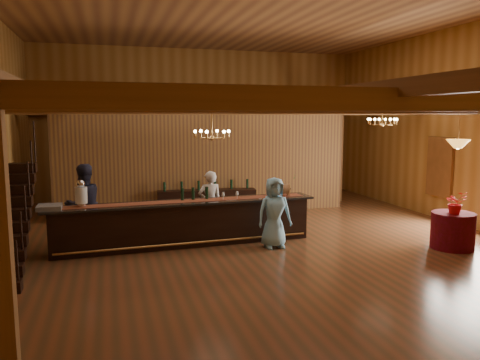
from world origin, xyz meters
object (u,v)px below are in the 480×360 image
object	(u,v)px
floor_plant	(293,189)
raffle_drum	(283,189)
tasting_bar	(185,223)
chandelier_left	(212,134)
round_table	(453,231)
pendant_lamp	(458,144)
beverage_dispenser	(81,194)
bartender	(210,203)
chandelier_right	(382,121)
backbar_shelf	(207,203)
staff_second	(84,204)
guest	(274,213)

from	to	relation	value
floor_plant	raffle_drum	bearing A→B (deg)	-116.19
tasting_bar	chandelier_left	distance (m)	2.22
round_table	floor_plant	world-z (taller)	floor_plant
tasting_bar	pendant_lamp	distance (m)	6.44
beverage_dispenser	bartender	distance (m)	3.18
bartender	chandelier_right	bearing A→B (deg)	179.75
round_table	bartender	distance (m)	5.78
pendant_lamp	floor_plant	world-z (taller)	pendant_lamp
backbar_shelf	round_table	bearing A→B (deg)	-39.40
chandelier_left	bartender	bearing A→B (deg)	80.71
backbar_shelf	bartender	bearing A→B (deg)	-93.04
beverage_dispenser	pendant_lamp	world-z (taller)	pendant_lamp
beverage_dispenser	pendant_lamp	distance (m)	8.42
beverage_dispenser	floor_plant	world-z (taller)	beverage_dispenser
chandelier_right	tasting_bar	bearing A→B (deg)	-172.49
beverage_dispenser	floor_plant	distance (m)	7.40
backbar_shelf	round_table	xyz separation A→B (m)	(4.71, -4.92, 0.00)
backbar_shelf	chandelier_right	xyz separation A→B (m)	(4.48, -2.24, 2.47)
chandelier_left	beverage_dispenser	bearing A→B (deg)	171.94
tasting_bar	chandelier_right	world-z (taller)	chandelier_right
raffle_drum	staff_second	xyz separation A→B (m)	(-4.74, 0.71, -0.27)
bartender	guest	distance (m)	1.91
guest	floor_plant	xyz separation A→B (m)	(2.22, 4.26, -0.19)
staff_second	guest	distance (m)	4.49
beverage_dispenser	bartender	bearing A→B (deg)	14.68
raffle_drum	guest	distance (m)	1.04
round_table	pendant_lamp	bearing A→B (deg)	0.00
beverage_dispenser	round_table	distance (m)	8.40
guest	staff_second	bearing A→B (deg)	160.34
backbar_shelf	staff_second	distance (m)	4.12
floor_plant	staff_second	bearing A→B (deg)	-156.89
backbar_shelf	pendant_lamp	size ratio (longest dim) A/B	3.27
tasting_bar	chandelier_left	world-z (taller)	chandelier_left
chandelier_left	chandelier_right	world-z (taller)	same
chandelier_right	staff_second	xyz separation A→B (m)	(-7.90, 0.02, -1.92)
beverage_dispenser	staff_second	xyz separation A→B (m)	(0.00, 0.81, -0.38)
tasting_bar	backbar_shelf	world-z (taller)	tasting_bar
round_table	chandelier_right	bearing A→B (deg)	94.90
floor_plant	pendant_lamp	bearing A→B (deg)	-72.78
round_table	chandelier_left	xyz separation A→B (m)	(-5.29, 1.49, 2.21)
chandelier_right	guest	size ratio (longest dim) A/B	0.49
chandelier_right	floor_plant	bearing A→B (deg)	117.77
round_table	chandelier_right	distance (m)	3.65
raffle_drum	bartender	distance (m)	1.88
backbar_shelf	staff_second	size ratio (longest dim) A/B	1.54
chandelier_left	pendant_lamp	xyz separation A→B (m)	(5.29, -1.49, -0.22)
tasting_bar	raffle_drum	bearing A→B (deg)	-1.13
raffle_drum	bartender	xyz separation A→B (m)	(-1.71, 0.69, -0.39)
tasting_bar	guest	distance (m)	2.10
tasting_bar	floor_plant	world-z (taller)	floor_plant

